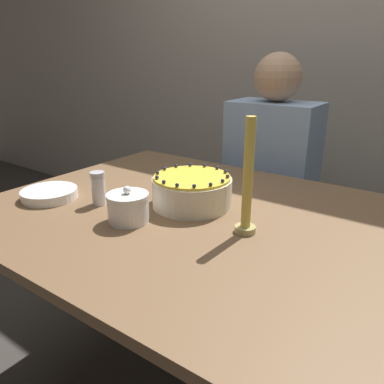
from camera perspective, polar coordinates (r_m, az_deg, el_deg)
name	(u,v)px	position (r m, az deg, el deg)	size (l,w,h in m)	color
wall_behind	(342,38)	(2.37, 21.89, 20.91)	(8.00, 0.05, 2.60)	#ADA393
dining_table	(196,243)	(1.22, 0.65, -7.81)	(1.35, 1.04, 0.75)	brown
cake	(192,191)	(1.21, 0.00, 0.17)	(0.26, 0.26, 0.11)	#EFE5CC
sugar_bowl	(128,207)	(1.11, -9.70, -2.34)	(0.12, 0.12, 0.11)	white
sugar_shaker	(98,188)	(1.25, -14.08, 0.58)	(0.05, 0.05, 0.11)	white
plate_stack	(49,194)	(1.37, -20.89, -0.26)	(0.19, 0.19, 0.03)	white
candle	(247,187)	(1.00, 8.44, 0.77)	(0.06, 0.06, 0.32)	tan
person_man_blue_shirt	(269,202)	(1.87, 11.59, -1.49)	(0.40, 0.34, 1.23)	#595960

